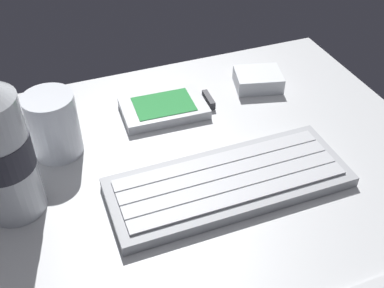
{
  "coord_description": "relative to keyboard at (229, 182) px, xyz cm",
  "views": [
    {
      "loc": [
        -15.72,
        -41.41,
        40.42
      ],
      "look_at": [
        0.0,
        0.0,
        3.0
      ],
      "focal_mm": 43.83,
      "sensor_mm": 36.0,
      "label": 1
    }
  ],
  "objects": [
    {
      "name": "ground_plane",
      "position": [
        -2.59,
        5.47,
        -1.79
      ],
      "size": [
        64.0,
        48.0,
        2.8
      ],
      "color": "#B7BABC"
    },
    {
      "name": "keyboard",
      "position": [
        0.0,
        0.0,
        0.0
      ],
      "size": [
        29.03,
        11.07,
        1.7
      ],
      "color": "#93969B",
      "rests_on": "ground_plane"
    },
    {
      "name": "handheld_device",
      "position": [
        -1.93,
        17.19,
        -0.08
      ],
      "size": [
        13.03,
        8.1,
        1.5
      ],
      "color": "#B7BABF",
      "rests_on": "ground_plane"
    },
    {
      "name": "juice_cup",
      "position": [
        -18.11,
        14.01,
        3.1
      ],
      "size": [
        6.4,
        6.4,
        8.5
      ],
      "color": "silver",
      "rests_on": "ground_plane"
    },
    {
      "name": "charger_block",
      "position": [
        13.26,
        18.56,
        0.39
      ],
      "size": [
        8.17,
        7.17,
        2.4
      ],
      "primitive_type": "cube",
      "rotation": [
        0.0,
        0.0,
        -0.25
      ],
      "color": "silver",
      "rests_on": "ground_plane"
    }
  ]
}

